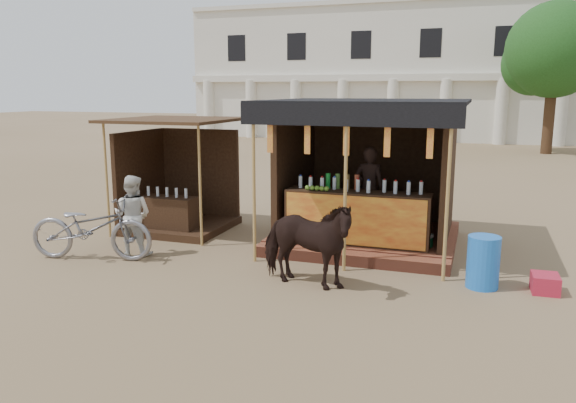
{
  "coord_description": "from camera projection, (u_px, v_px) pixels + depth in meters",
  "views": [
    {
      "loc": [
        3.02,
        -7.21,
        2.94
      ],
      "look_at": [
        0.0,
        1.6,
        1.1
      ],
      "focal_mm": 35.0,
      "sensor_mm": 36.0,
      "label": 1
    }
  ],
  "objects": [
    {
      "name": "motorbike",
      "position": [
        91.0,
        228.0,
        9.86
      ],
      "size": [
        2.31,
        1.23,
        1.15
      ],
      "primitive_type": "imported",
      "rotation": [
        0.0,
        0.0,
        1.79
      ],
      "color": "gray",
      "rests_on": "ground"
    },
    {
      "name": "background_building",
      "position": [
        402.0,
        74.0,
        35.88
      ],
      "size": [
        26.0,
        7.45,
        8.18
      ],
      "color": "silver",
      "rests_on": "ground"
    },
    {
      "name": "bystander",
      "position": [
        133.0,
        215.0,
        10.12
      ],
      "size": [
        0.77,
        0.64,
        1.46
      ],
      "primitive_type": "imported",
      "rotation": [
        0.0,
        0.0,
        3.26
      ],
      "color": "silver",
      "rests_on": "ground"
    },
    {
      "name": "tree",
      "position": [
        550.0,
        54.0,
        26.02
      ],
      "size": [
        4.5,
        4.4,
        7.0
      ],
      "color": "#382314",
      "rests_on": "ground"
    },
    {
      "name": "main_stall",
      "position": [
        366.0,
        192.0,
        10.83
      ],
      "size": [
        3.6,
        3.61,
        2.78
      ],
      "color": "brown",
      "rests_on": "ground"
    },
    {
      "name": "red_crate",
      "position": [
        545.0,
        283.0,
        8.31
      ],
      "size": [
        0.4,
        0.46,
        0.27
      ],
      "primitive_type": "cube",
      "rotation": [
        0.0,
        0.0,
        0.04
      ],
      "color": "#AD1C33",
      "rests_on": "ground"
    },
    {
      "name": "blue_barrel",
      "position": [
        483.0,
        262.0,
        8.47
      ],
      "size": [
        0.53,
        0.53,
        0.8
      ],
      "primitive_type": "cylinder",
      "rotation": [
        0.0,
        0.0,
        -0.09
      ],
      "color": "blue",
      "rests_on": "ground"
    },
    {
      "name": "cow",
      "position": [
        306.0,
        243.0,
        8.45
      ],
      "size": [
        1.72,
        1.0,
        1.37
      ],
      "primitive_type": "imported",
      "rotation": [
        0.0,
        0.0,
        1.4
      ],
      "color": "black",
      "rests_on": "ground"
    },
    {
      "name": "cooler",
      "position": [
        411.0,
        246.0,
        9.96
      ],
      "size": [
        0.75,
        0.62,
        0.46
      ],
      "color": "#1A7742",
      "rests_on": "ground"
    },
    {
      "name": "secondary_stall",
      "position": [
        174.0,
        190.0,
        12.07
      ],
      "size": [
        2.4,
        2.4,
        2.38
      ],
      "color": "#3A2515",
      "rests_on": "ground"
    },
    {
      "name": "ground",
      "position": [
        253.0,
        295.0,
        8.23
      ],
      "size": [
        120.0,
        120.0,
        0.0
      ],
      "primitive_type": "plane",
      "color": "#846B4C",
      "rests_on": "ground"
    }
  ]
}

